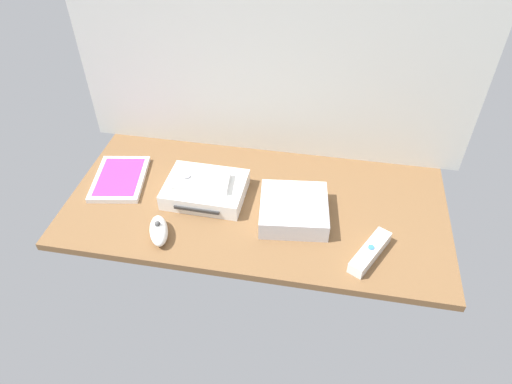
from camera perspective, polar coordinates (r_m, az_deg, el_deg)
ground_plane at (r=124.13cm, az=0.00°, el=-1.73°), size 100.00×48.00×2.00cm
back_wall at (r=126.01cm, az=2.09°, el=17.08°), size 110.00×1.20×64.00cm
game_console at (r=125.01cm, az=-6.22°, el=0.32°), size 21.33×16.84×4.40cm
mini_computer at (r=118.33cm, az=4.65°, el=-2.12°), size 18.85×18.85×5.30cm
game_case at (r=135.48cm, az=-16.37°, el=1.60°), size 16.61×21.02×1.56cm
remote_wand at (r=112.70cm, az=13.81°, el=-7.18°), size 10.14×14.75×3.40cm
remote_nunchuk at (r=115.93cm, az=-11.85°, el=-4.65°), size 7.84×10.92×5.10cm
remote_classic_pad at (r=122.84cm, az=-6.66°, el=1.38°), size 15.12×9.39×2.40cm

